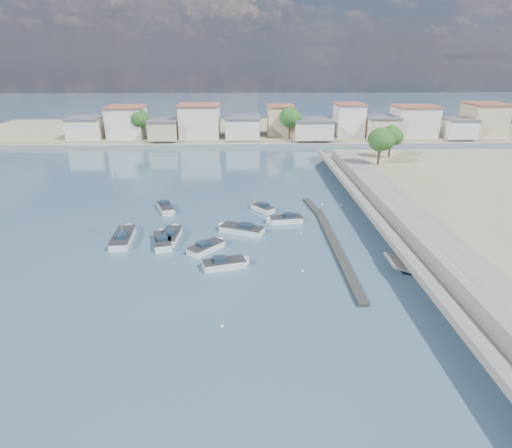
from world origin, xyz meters
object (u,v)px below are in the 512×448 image
Objects in this scene: motorboat_e at (171,235)px; motorboat_g at (166,209)px; motorboat_b at (208,247)px; motorboat_c at (240,229)px; motorboat_f at (262,208)px; motorboat_a at (162,240)px; motorboat_d at (284,220)px; motorboat_h at (226,264)px; sailboat at (123,237)px.

motorboat_e is 1.13× the size of motorboat_g.
motorboat_b is at bearing -62.65° from motorboat_g.
motorboat_c is at bearing -37.46° from motorboat_g.
motorboat_f is (3.14, 8.10, -0.00)m from motorboat_c.
motorboat_f is (11.70, 9.82, -0.00)m from motorboat_e.
motorboat_a is at bearing -137.64° from motorboat_f.
motorboat_a is at bearing -82.54° from motorboat_g.
motorboat_d is 0.87× the size of motorboat_e.
motorboat_e is at bearing -77.08° from motorboat_g.
motorboat_b and motorboat_e have the same top height.
motorboat_e is 1.13× the size of motorboat_h.
motorboat_c is 8.73m from motorboat_e.
motorboat_e is at bearing 131.78° from motorboat_h.
sailboat is (-5.76, -0.36, 0.03)m from motorboat_e.
motorboat_e is at bearing 142.27° from motorboat_b.
motorboat_c and motorboat_f have the same top height.
motorboat_a is 11.71m from motorboat_g.
sailboat is (-4.98, 1.20, 0.03)m from motorboat_a.
motorboat_f is at bearing -0.94° from motorboat_g.
motorboat_f is at bearing 68.82° from motorboat_c.
motorboat_b and motorboat_f have the same top height.
motorboat_b is at bearing -137.94° from motorboat_d.
motorboat_b is 0.91× the size of motorboat_d.
motorboat_e is 5.77m from sailboat.
motorboat_g is (-10.87, 8.33, 0.00)m from motorboat_c.
sailboat is (-10.59, 3.37, 0.03)m from motorboat_b.
motorboat_h is (-1.40, -9.74, -0.00)m from motorboat_c.
motorboat_a is 1.75m from motorboat_e.
motorboat_g and motorboat_h have the same top height.
motorboat_a and motorboat_e have the same top height.
sailboat is at bearing 166.46° from motorboat_a.
motorboat_a and motorboat_h have the same top height.
motorboat_a is at bearing -116.78° from motorboat_e.
motorboat_b is 4.88m from motorboat_h.
motorboat_h is (7.16, -8.01, 0.00)m from motorboat_e.
sailboat reaches higher than motorboat_g.
motorboat_c is 6.81m from motorboat_d.
motorboat_b is 0.51× the size of sailboat.
motorboat_h is at bearing -48.22° from motorboat_e.
motorboat_e is (0.79, 1.56, -0.00)m from motorboat_a.
motorboat_e is at bearing -139.98° from motorboat_f.
sailboat is at bearing -171.71° from motorboat_c.
motorboat_c is at bearing 81.83° from motorboat_h.
sailboat reaches higher than motorboat_a.
motorboat_b is 0.79× the size of motorboat_e.
motorboat_a and motorboat_f have the same top height.
sailboat reaches higher than motorboat_d.
motorboat_b is 0.89× the size of motorboat_g.
motorboat_b is 15.20m from motorboat_f.
motorboat_g is at bearing 97.46° from motorboat_a.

